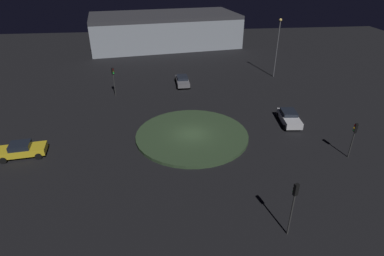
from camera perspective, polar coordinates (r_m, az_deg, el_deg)
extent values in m
plane|color=black|center=(34.57, 0.00, -1.54)|extent=(117.56, 117.56, 0.00)
cylinder|color=#2D4228|center=(34.48, 0.00, -1.30)|extent=(12.38, 12.38, 0.33)
cube|color=silver|center=(38.73, 17.34, 1.69)|extent=(4.62, 2.27, 0.73)
cube|color=black|center=(38.89, 17.27, 2.74)|extent=(2.27, 1.83, 0.40)
cylinder|color=black|center=(37.85, 19.28, 0.09)|extent=(0.63, 0.28, 0.62)
cylinder|color=black|center=(37.25, 16.58, 0.07)|extent=(0.63, 0.28, 0.62)
cylinder|color=black|center=(40.55, 17.89, 2.25)|extent=(0.63, 0.28, 0.62)
cylinder|color=black|center=(39.99, 15.35, 2.26)|extent=(0.63, 0.28, 0.62)
cube|color=gold|center=(35.14, -28.57, -3.62)|extent=(2.40, 4.59, 0.65)
cube|color=black|center=(34.90, -28.94, -2.84)|extent=(1.87, 2.07, 0.49)
cylinder|color=black|center=(35.65, -25.71, -3.06)|extent=(0.30, 0.67, 0.65)
cylinder|color=black|center=(34.08, -26.24, -4.67)|extent=(0.30, 0.67, 0.65)
cylinder|color=black|center=(36.56, -30.50, -3.52)|extent=(0.30, 0.67, 0.65)
cylinder|color=black|center=(35.03, -31.24, -5.10)|extent=(0.30, 0.67, 0.65)
cube|color=slate|center=(48.90, -1.73, 8.54)|extent=(4.63, 1.91, 0.57)
cube|color=black|center=(49.04, -1.78, 9.21)|extent=(2.23, 1.64, 0.42)
cylinder|color=black|center=(47.55, -0.43, 7.59)|extent=(0.70, 0.23, 0.70)
cylinder|color=black|center=(47.38, -2.63, 7.48)|extent=(0.70, 0.23, 0.70)
cylinder|color=black|center=(50.63, -0.88, 8.91)|extent=(0.70, 0.23, 0.70)
cylinder|color=black|center=(50.47, -2.96, 8.81)|extent=(0.70, 0.23, 0.70)
cylinder|color=#2D2D2D|center=(45.71, -13.98, 7.58)|extent=(0.12, 0.12, 3.26)
cube|color=black|center=(45.04, -14.28, 10.04)|extent=(0.36, 0.37, 0.90)
sphere|color=#3F0C0C|center=(44.84, -14.23, 10.33)|extent=(0.20, 0.20, 0.20)
sphere|color=#4C380F|center=(44.92, -14.19, 10.01)|extent=(0.20, 0.20, 0.20)
sphere|color=#1EE53F|center=(45.00, -14.15, 9.68)|extent=(0.20, 0.20, 0.20)
cylinder|color=#2D2D2D|center=(34.04, 27.07, -2.76)|extent=(0.12, 0.12, 2.83)
cube|color=black|center=(33.21, 27.77, 0.00)|extent=(0.36, 0.31, 0.90)
sphere|color=#3F0C0C|center=(33.06, 27.63, 0.44)|extent=(0.20, 0.20, 0.20)
sphere|color=yellow|center=(33.18, 27.53, 0.03)|extent=(0.20, 0.20, 0.20)
sphere|color=#0F3819|center=(33.29, 27.43, -0.38)|extent=(0.20, 0.20, 0.20)
cylinder|color=#2D2D2D|center=(23.27, 17.61, -14.94)|extent=(0.12, 0.12, 3.58)
cube|color=black|center=(21.85, 18.47, -10.63)|extent=(0.31, 0.36, 0.90)
sphere|color=#3F0C0C|center=(21.76, 18.32, -9.87)|extent=(0.20, 0.20, 0.20)
sphere|color=#4C380F|center=(21.92, 18.21, -10.43)|extent=(0.20, 0.20, 0.20)
sphere|color=#1EE53F|center=(22.09, 18.11, -10.98)|extent=(0.20, 0.20, 0.20)
cylinder|color=#4C4C51|center=(53.30, 15.21, 13.59)|extent=(0.18, 0.18, 8.95)
sphere|color=#F9D166|center=(52.39, 15.88, 18.46)|extent=(0.46, 0.46, 0.46)
cube|color=#8C939E|center=(73.15, -5.04, 17.15)|extent=(19.27, 33.47, 6.15)
cube|color=#333338|center=(72.56, -5.16, 19.80)|extent=(19.27, 33.47, 0.70)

